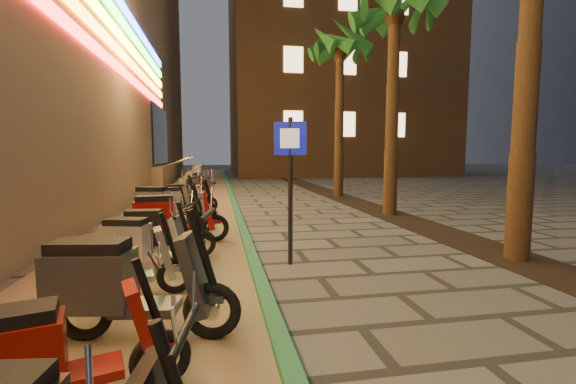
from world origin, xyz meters
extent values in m
plane|color=#474442|center=(0.00, 0.00, 0.00)|extent=(120.00, 120.00, 0.00)
cube|color=#8C7251|center=(-2.60, 10.00, 0.01)|extent=(3.40, 60.00, 0.01)
cube|color=#2A7046|center=(-0.90, 10.00, 0.05)|extent=(0.18, 60.00, 0.10)
cube|color=black|center=(3.60, 5.00, 0.01)|extent=(1.20, 40.00, 0.02)
cube|color=black|center=(-4.45, 18.00, 2.80)|extent=(0.08, 5.00, 3.00)
cube|color=gray|center=(-6.50, 18.00, 0.60)|extent=(5.00, 6.00, 1.20)
cube|color=#FF1414|center=(-4.45, 6.00, 4.50)|extent=(0.06, 26.00, 0.28)
cube|color=orange|center=(-4.45, 6.00, 5.05)|extent=(0.06, 26.00, 0.28)
cube|color=gray|center=(-3.50, 18.00, 0.15)|extent=(0.35, 5.00, 0.30)
cube|color=gray|center=(-3.15, 18.00, 0.45)|extent=(0.35, 5.00, 0.30)
cube|color=gray|center=(-2.80, 18.00, 0.75)|extent=(0.35, 5.00, 0.30)
cube|color=gray|center=(-2.45, 18.00, 1.05)|extent=(0.35, 5.00, 0.30)
cylinder|color=silver|center=(-3.90, 16.00, 1.25)|extent=(2.09, 0.06, 0.81)
cylinder|color=silver|center=(-3.90, 20.00, 1.25)|extent=(2.09, 0.06, 0.81)
cube|color=brown|center=(9.00, 32.00, 12.50)|extent=(18.00, 16.00, 25.00)
cube|color=#F8CE88|center=(4.00, 23.97, 4.00)|extent=(1.40, 0.06, 1.80)
cube|color=#F8CE88|center=(8.00, 23.97, 4.00)|extent=(1.40, 0.06, 1.80)
cube|color=#F8CE88|center=(12.00, 23.97, 4.00)|extent=(1.40, 0.06, 1.80)
cube|color=#F8CE88|center=(4.00, 23.97, 8.50)|extent=(1.40, 0.06, 1.80)
cube|color=#F8CE88|center=(8.00, 23.97, 8.50)|extent=(1.40, 0.06, 1.80)
cube|color=#F8CE88|center=(12.00, 23.97, 8.50)|extent=(1.40, 0.06, 1.80)
cube|color=#F8CE88|center=(12.00, 23.97, 13.00)|extent=(1.40, 0.06, 1.80)
cylinder|color=#472D19|center=(3.60, 2.00, 2.73)|extent=(0.40, 0.40, 5.45)
cylinder|color=#472D19|center=(3.60, 7.00, 2.85)|extent=(0.40, 0.40, 5.70)
sphere|color=#472D19|center=(3.60, 7.00, 5.70)|extent=(0.56, 0.56, 0.56)
cone|color=#1A4B17|center=(4.49, 7.00, 6.15)|extent=(0.60, 1.93, 1.52)
cone|color=#1A4B17|center=(4.28, 7.57, 6.15)|extent=(1.70, 1.86, 1.52)
cone|color=#1A4B17|center=(3.75, 7.87, 6.15)|extent=(2.00, 0.93, 1.52)
cone|color=#1A4B17|center=(3.16, 7.77, 6.15)|extent=(1.97, 1.48, 1.52)
cone|color=#1A4B17|center=(2.77, 7.30, 6.15)|extent=(1.22, 2.02, 1.52)
cylinder|color=#472D19|center=(3.60, 12.00, 2.98)|extent=(0.40, 0.40, 5.95)
sphere|color=#472D19|center=(3.60, 12.00, 5.95)|extent=(0.56, 0.56, 0.56)
cone|color=#1A4B17|center=(4.49, 12.00, 6.40)|extent=(0.60, 1.93, 1.52)
cone|color=#1A4B17|center=(4.28, 12.57, 6.40)|extent=(1.70, 1.86, 1.52)
cone|color=#1A4B17|center=(3.75, 12.87, 6.40)|extent=(2.00, 0.93, 1.52)
cone|color=#1A4B17|center=(3.16, 12.77, 6.40)|extent=(1.97, 1.48, 1.52)
cone|color=#1A4B17|center=(2.77, 12.30, 6.40)|extent=(1.22, 2.02, 1.52)
cone|color=#1A4B17|center=(2.77, 11.70, 6.40)|extent=(1.22, 2.02, 1.52)
cone|color=#1A4B17|center=(3.16, 11.23, 6.40)|extent=(1.97, 1.48, 1.52)
cone|color=#1A4B17|center=(3.75, 11.13, 6.40)|extent=(2.00, 0.93, 1.52)
cone|color=#1A4B17|center=(4.28, 11.43, 6.40)|extent=(1.70, 1.86, 1.52)
cylinder|color=black|center=(-0.30, 2.43, 1.20)|extent=(0.08, 0.08, 2.40)
cube|color=#0E17B6|center=(-0.31, 2.41, 2.07)|extent=(0.50, 0.23, 0.53)
cube|color=white|center=(-0.32, 2.39, 2.07)|extent=(0.29, 0.14, 0.31)
cylinder|color=black|center=(-1.61, -1.95, 1.03)|extent=(0.11, 0.53, 0.04)
torus|color=black|center=(-1.92, -0.72, 0.24)|extent=(0.48, 0.22, 0.47)
cylinder|color=silver|center=(-1.92, -0.72, 0.24)|extent=(0.15, 0.12, 0.13)
cube|color=maroon|center=(-2.41, -0.87, 0.27)|extent=(0.57, 0.44, 0.07)
cube|color=maroon|center=(-2.82, -0.99, 0.50)|extent=(0.71, 0.52, 0.45)
cube|color=black|center=(-2.82, -0.99, 0.76)|extent=(0.62, 0.44, 0.11)
cube|color=maroon|center=(-2.04, -0.75, 0.54)|extent=(0.34, 0.42, 0.64)
cylinder|color=black|center=(-1.98, -0.73, 0.73)|extent=(0.26, 0.13, 0.67)
cylinder|color=black|center=(-1.94, -0.72, 1.02)|extent=(0.19, 0.51, 0.04)
cube|color=maroon|center=(-1.92, -0.72, 0.34)|extent=(0.23, 0.18, 0.05)
torus|color=black|center=(-2.77, 0.22, 0.29)|extent=(0.59, 0.20, 0.58)
cylinder|color=silver|center=(-2.77, 0.22, 0.29)|extent=(0.17, 0.13, 0.16)
torus|color=black|center=(-1.54, 0.03, 0.29)|extent=(0.59, 0.20, 0.58)
cylinder|color=silver|center=(-1.54, 0.03, 0.29)|extent=(0.17, 0.13, 0.16)
cube|color=#292B2E|center=(-2.16, 0.12, 0.33)|extent=(0.66, 0.47, 0.09)
cube|color=#292B2E|center=(-2.68, 0.20, 0.61)|extent=(0.83, 0.54, 0.56)
cube|color=black|center=(-2.68, 0.20, 0.93)|extent=(0.74, 0.46, 0.13)
cube|color=#292B2E|center=(-1.69, 0.05, 0.67)|extent=(0.36, 0.48, 0.78)
cylinder|color=black|center=(-1.61, 0.04, 0.89)|extent=(0.31, 0.12, 0.82)
cylinder|color=black|center=(-1.56, 0.03, 1.25)|extent=(0.15, 0.64, 0.05)
cube|color=#292B2E|center=(-1.54, 0.03, 0.42)|extent=(0.27, 0.19, 0.07)
torus|color=black|center=(-3.04, 1.17, 0.24)|extent=(0.49, 0.19, 0.48)
cylinder|color=silver|center=(-3.04, 1.17, 0.24)|extent=(0.15, 0.12, 0.13)
torus|color=black|center=(-2.02, 1.39, 0.24)|extent=(0.49, 0.19, 0.48)
cylinder|color=silver|center=(-2.02, 1.39, 0.24)|extent=(0.15, 0.12, 0.13)
cube|color=#A5A6AD|center=(-2.54, 1.28, 0.28)|extent=(0.56, 0.41, 0.07)
cube|color=#A5A6AD|center=(-2.97, 1.19, 0.51)|extent=(0.71, 0.48, 0.46)
cube|color=black|center=(-2.97, 1.19, 0.78)|extent=(0.62, 0.41, 0.11)
cube|color=#A5A6AD|center=(-2.15, 1.36, 0.56)|extent=(0.32, 0.41, 0.65)
cylinder|color=black|center=(-2.09, 1.37, 0.74)|extent=(0.26, 0.12, 0.69)
cylinder|color=black|center=(-2.04, 1.38, 1.04)|extent=(0.15, 0.54, 0.04)
cube|color=#A5A6AD|center=(-2.02, 1.39, 0.35)|extent=(0.23, 0.17, 0.06)
torus|color=black|center=(-2.91, 2.40, 0.25)|extent=(0.50, 0.23, 0.49)
cylinder|color=silver|center=(-2.91, 2.40, 0.25)|extent=(0.15, 0.13, 0.13)
torus|color=black|center=(-1.89, 2.12, 0.25)|extent=(0.50, 0.23, 0.49)
cylinder|color=silver|center=(-1.89, 2.12, 0.25)|extent=(0.15, 0.13, 0.13)
cube|color=silver|center=(-2.41, 2.26, 0.28)|extent=(0.59, 0.45, 0.08)
cube|color=silver|center=(-2.83, 2.38, 0.52)|extent=(0.74, 0.53, 0.47)
cube|color=black|center=(-2.83, 2.38, 0.80)|extent=(0.65, 0.45, 0.11)
cube|color=silver|center=(-2.01, 2.15, 0.57)|extent=(0.35, 0.43, 0.67)
cylinder|color=black|center=(-1.95, 2.13, 0.76)|extent=(0.27, 0.13, 0.70)
cylinder|color=black|center=(-1.90, 2.12, 1.06)|extent=(0.19, 0.54, 0.04)
cube|color=silver|center=(-1.89, 2.12, 0.36)|extent=(0.24, 0.18, 0.06)
torus|color=black|center=(-2.81, 3.27, 0.25)|extent=(0.50, 0.14, 0.49)
cylinder|color=silver|center=(-2.81, 3.27, 0.25)|extent=(0.14, 0.11, 0.13)
torus|color=black|center=(-1.75, 3.17, 0.25)|extent=(0.50, 0.14, 0.49)
cylinder|color=silver|center=(-1.75, 3.17, 0.25)|extent=(0.14, 0.11, 0.13)
cube|color=black|center=(-2.29, 3.22, 0.28)|extent=(0.55, 0.37, 0.08)
cube|color=black|center=(-2.73, 3.26, 0.52)|extent=(0.69, 0.42, 0.47)
cube|color=black|center=(-2.73, 3.26, 0.80)|extent=(0.61, 0.36, 0.11)
cube|color=black|center=(-1.89, 3.19, 0.57)|extent=(0.29, 0.40, 0.67)
cylinder|color=black|center=(-1.82, 3.18, 0.76)|extent=(0.26, 0.09, 0.70)
cylinder|color=black|center=(-1.77, 3.18, 1.06)|extent=(0.09, 0.55, 0.04)
cube|color=black|center=(-1.75, 3.17, 0.36)|extent=(0.22, 0.15, 0.06)
torus|color=black|center=(-2.78, 4.16, 0.29)|extent=(0.59, 0.17, 0.58)
cylinder|color=silver|center=(-2.78, 4.16, 0.29)|extent=(0.17, 0.13, 0.16)
torus|color=black|center=(-1.53, 4.29, 0.29)|extent=(0.59, 0.17, 0.58)
cylinder|color=silver|center=(-1.53, 4.29, 0.29)|extent=(0.17, 0.13, 0.16)
cube|color=maroon|center=(-2.17, 4.22, 0.34)|extent=(0.65, 0.44, 0.09)
cube|color=maroon|center=(-2.69, 4.17, 0.62)|extent=(0.82, 0.50, 0.56)
cube|color=black|center=(-2.69, 4.17, 0.94)|extent=(0.73, 0.43, 0.13)
cube|color=maroon|center=(-1.69, 4.27, 0.67)|extent=(0.34, 0.48, 0.79)
cylinder|color=black|center=(-1.61, 4.28, 0.90)|extent=(0.31, 0.11, 0.83)
cylinder|color=black|center=(-1.56, 4.28, 1.25)|extent=(0.12, 0.65, 0.05)
cube|color=maroon|center=(-1.53, 4.29, 0.43)|extent=(0.26, 0.18, 0.07)
torus|color=black|center=(-2.92, 5.32, 0.25)|extent=(0.51, 0.15, 0.51)
cylinder|color=silver|center=(-2.92, 5.32, 0.25)|extent=(0.15, 0.11, 0.14)
torus|color=black|center=(-1.84, 5.21, 0.25)|extent=(0.51, 0.15, 0.51)
cylinder|color=silver|center=(-1.84, 5.21, 0.25)|extent=(0.15, 0.11, 0.14)
cube|color=#282B2D|center=(-2.39, 5.27, 0.29)|extent=(0.57, 0.38, 0.08)
cube|color=#282B2D|center=(-2.85, 5.31, 0.54)|extent=(0.72, 0.44, 0.49)
cube|color=black|center=(-2.85, 5.31, 0.82)|extent=(0.63, 0.37, 0.12)
cube|color=#282B2D|center=(-1.97, 5.23, 0.59)|extent=(0.30, 0.41, 0.69)
cylinder|color=black|center=(-1.90, 5.22, 0.78)|extent=(0.27, 0.09, 0.72)
cylinder|color=black|center=(-1.86, 5.22, 1.09)|extent=(0.10, 0.57, 0.04)
cube|color=#282B2D|center=(-1.84, 5.21, 0.37)|extent=(0.23, 0.16, 0.06)
torus|color=black|center=(-3.18, 6.41, 0.29)|extent=(0.59, 0.25, 0.58)
cylinder|color=silver|center=(-3.18, 6.41, 0.29)|extent=(0.18, 0.15, 0.16)
torus|color=black|center=(-1.98, 6.09, 0.29)|extent=(0.59, 0.25, 0.58)
cylinder|color=silver|center=(-1.98, 6.09, 0.29)|extent=(0.18, 0.15, 0.16)
cube|color=#95959C|center=(-2.59, 6.25, 0.33)|extent=(0.69, 0.52, 0.09)
cube|color=#95959C|center=(-3.09, 6.38, 0.61)|extent=(0.86, 0.60, 0.55)
cube|color=black|center=(-3.09, 6.38, 0.93)|extent=(0.75, 0.52, 0.13)
cube|color=#95959C|center=(-2.13, 6.13, 0.66)|extent=(0.40, 0.50, 0.78)
cylinder|color=black|center=(-2.05, 6.11, 0.89)|extent=(0.31, 0.15, 0.82)
cylinder|color=black|center=(-2.00, 6.10, 1.24)|extent=(0.21, 0.63, 0.05)
cube|color=#95959C|center=(-1.98, 6.09, 0.42)|extent=(0.28, 0.21, 0.07)
torus|color=black|center=(-2.92, 7.25, 0.26)|extent=(0.53, 0.17, 0.52)
cylinder|color=silver|center=(-2.92, 7.25, 0.26)|extent=(0.15, 0.12, 0.14)
torus|color=black|center=(-1.80, 7.40, 0.26)|extent=(0.53, 0.17, 0.52)
cylinder|color=silver|center=(-1.80, 7.40, 0.26)|extent=(0.15, 0.12, 0.14)
cube|color=silver|center=(-2.37, 7.33, 0.30)|extent=(0.59, 0.41, 0.08)
cube|color=silver|center=(-2.84, 7.27, 0.55)|extent=(0.75, 0.47, 0.50)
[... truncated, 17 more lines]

